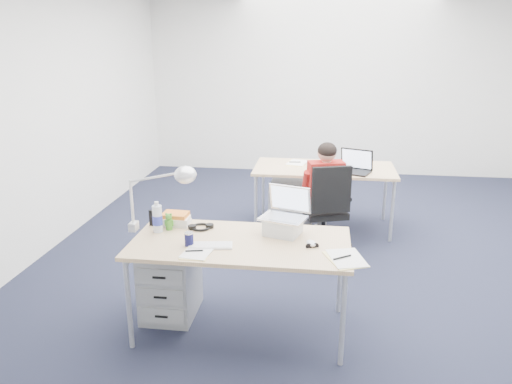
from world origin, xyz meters
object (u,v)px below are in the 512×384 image
silver_laptop (283,212)px  dark_laptop (353,161)px  drawer_pedestal_near (171,282)px  computer_mouse (311,243)px  can_koozie (189,239)px  water_bottle (157,217)px  office_chair (324,227)px  sunglasses (312,246)px  desk_lamp (152,197)px  seated_person (322,194)px  cordless_phone (152,218)px  drawer_pedestal_far (287,206)px  bear_figurine (169,221)px  book_stack (176,219)px  desk_far (324,171)px  far_cup (345,162)px  wireless_keyboard (211,245)px  desk_near (241,247)px  headphones (201,226)px

silver_laptop → dark_laptop: 2.00m
drawer_pedestal_near → computer_mouse: bearing=-8.2°
can_koozie → water_bottle: size_ratio=0.43×
water_bottle → office_chair: bearing=48.6°
drawer_pedestal_near → dark_laptop: (1.51, 1.93, 0.59)m
water_bottle → sunglasses: 1.20m
desk_lamp → sunglasses: bearing=-19.9°
seated_person → drawer_pedestal_near: seated_person is taller
cordless_phone → desk_lamp: bearing=-46.3°
drawer_pedestal_near → drawer_pedestal_far: (0.79, 2.04, 0.00)m
bear_figurine → dark_laptop: size_ratio=0.38×
book_stack → sunglasses: (1.09, -0.32, -0.04)m
silver_laptop → bear_figurine: silver_laptop is taller
desk_far → far_cup: bearing=20.5°
wireless_keyboard → can_koozie: 0.16m
desk_near → far_cup: (0.84, 2.37, 0.09)m
seated_person → cordless_phone: (-1.33, -1.50, 0.22)m
computer_mouse → sunglasses: 0.04m
computer_mouse → bear_figurine: bearing=149.5°
drawer_pedestal_near → water_bottle: size_ratio=2.28×
dark_laptop → far_cup: size_ratio=3.98×
can_koozie → desk_far: bearing=68.5°
drawer_pedestal_far → silver_laptop: size_ratio=1.57×
far_cup → computer_mouse: bearing=-97.7°
desk_near → sunglasses: sunglasses is taller
headphones → dark_laptop: size_ratio=0.55×
desk_far → computer_mouse: size_ratio=15.49×
desk_far → water_bottle: bearing=-120.1°
office_chair → sunglasses: office_chair is taller
desk_far → silver_laptop: (-0.30, -2.10, 0.22)m
water_bottle → drawer_pedestal_far: bearing=67.8°
computer_mouse → can_koozie: (-0.87, -0.12, 0.03)m
computer_mouse → dark_laptop: (0.39, 2.09, 0.11)m
silver_laptop → headphones: bearing=-165.3°
drawer_pedestal_far → wireless_keyboard: bearing=-99.5°
drawer_pedestal_near → dark_laptop: 2.52m
computer_mouse → sunglasses: bearing=-97.1°
can_koozie → water_bottle: bearing=142.8°
desk_lamp → drawer_pedestal_far: bearing=54.3°
seated_person → drawer_pedestal_far: 0.68m
desk_lamp → dark_laptop: 2.55m
office_chair → bear_figurine: 1.92m
seated_person → can_koozie: (-0.93, -1.85, 0.20)m
seated_person → bear_figurine: size_ratio=8.41×
cordless_phone → can_koozie: bearing=-25.0°
drawer_pedestal_far → bear_figurine: (-0.78, -2.03, 0.52)m
drawer_pedestal_far → drawer_pedestal_near: bearing=-111.2°
drawer_pedestal_near → cordless_phone: bearing=155.3°
drawer_pedestal_near → far_cup: far_cup is taller
desk_near → desk_far: (0.60, 2.28, 0.00)m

